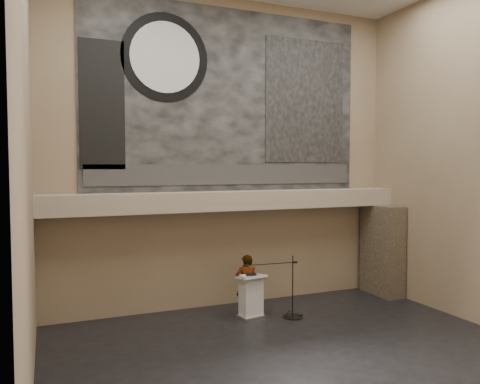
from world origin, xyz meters
name	(u,v)px	position (x,y,z in m)	size (l,w,h in m)	color
floor	(300,356)	(0.00, 0.00, 0.00)	(10.00, 10.00, 0.00)	black
wall_back	(229,153)	(0.00, 4.00, 4.25)	(10.00, 0.02, 8.50)	#846E54
wall_front	(470,134)	(0.00, -4.00, 4.25)	(10.00, 0.02, 8.50)	#846E54
wall_left	(26,142)	(-5.00, 0.00, 4.25)	(0.02, 8.00, 8.50)	#846E54
soffit	(234,200)	(0.00, 3.60, 2.95)	(10.00, 0.80, 0.50)	#A0907B
sprinkler_left	(178,213)	(-1.60, 3.55, 2.67)	(0.04, 0.04, 0.06)	#B2893D
sprinkler_right	(296,209)	(1.90, 3.55, 2.67)	(0.04, 0.04, 0.06)	#B2893D
banner	(229,100)	(0.00, 3.97, 5.70)	(8.00, 0.05, 5.00)	black
banner_text_strip	(230,175)	(0.00, 3.93, 3.65)	(7.76, 0.02, 0.55)	#2C2C2C
banner_clock_rim	(165,57)	(-1.80, 3.93, 6.70)	(2.30, 2.30, 0.02)	black
banner_clock_face	(165,57)	(-1.80, 3.91, 6.70)	(1.84, 1.84, 0.02)	silver
banner_building_print	(306,101)	(2.40, 3.93, 5.80)	(2.60, 0.02, 3.60)	black
banner_brick_print	(102,105)	(-3.40, 3.93, 5.40)	(1.10, 0.02, 3.20)	black
stone_pier	(382,250)	(4.65, 3.15, 1.35)	(0.60, 1.40, 2.70)	#3D3225
lectern	(251,297)	(0.05, 2.59, 0.55)	(0.74, 0.58, 1.13)	silver
binder	(251,275)	(0.06, 2.61, 1.12)	(0.26, 0.21, 0.04)	black
papers	(246,276)	(-0.07, 2.60, 1.10)	(0.23, 0.32, 0.01)	white
speaker_person	(247,284)	(0.07, 2.93, 0.79)	(0.57, 0.38, 1.58)	white
mic_stand	(291,308)	(1.01, 2.24, 0.24)	(1.61, 0.52, 1.60)	black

